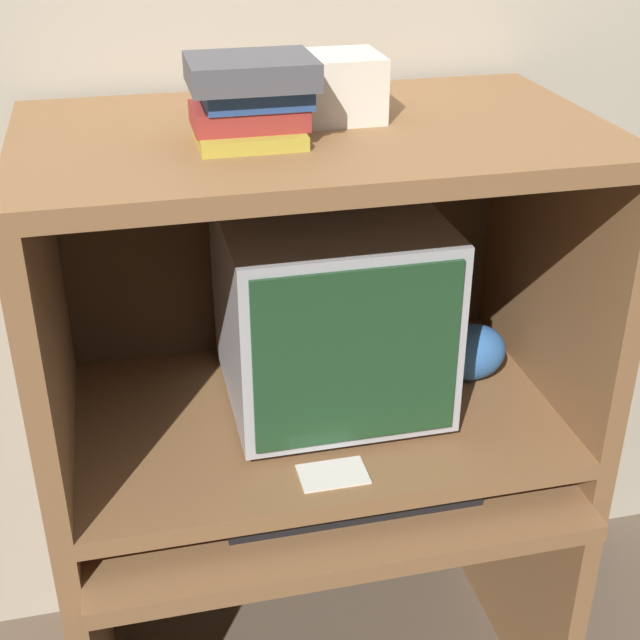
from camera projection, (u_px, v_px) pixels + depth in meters
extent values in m
cube|color=#B2A893|center=(275.00, 93.00, 1.84)|extent=(6.00, 0.06, 2.60)
cube|color=brown|center=(91.00, 604.00, 1.89)|extent=(0.04, 0.60, 0.66)
cube|color=brown|center=(518.00, 532.00, 2.09)|extent=(0.04, 0.60, 0.66)
cube|color=brown|center=(336.00, 511.00, 1.68)|extent=(0.94, 0.35, 0.04)
cube|color=brown|center=(68.00, 461.00, 1.71)|extent=(0.04, 0.60, 0.10)
cube|color=brown|center=(536.00, 398.00, 1.91)|extent=(0.04, 0.60, 0.10)
cube|color=brown|center=(314.00, 415.00, 1.80)|extent=(0.94, 0.60, 0.04)
cube|color=brown|center=(42.00, 307.00, 1.55)|extent=(0.04, 0.60, 0.57)
cube|color=brown|center=(555.00, 255.00, 1.75)|extent=(0.04, 0.60, 0.57)
cube|color=brown|center=(313.00, 138.00, 1.52)|extent=(0.94, 0.60, 0.04)
cube|color=#48321E|center=(284.00, 223.00, 1.90)|extent=(0.94, 0.01, 0.57)
cylinder|color=#B2B2B7|center=(329.00, 392.00, 1.82)|extent=(0.23, 0.23, 0.02)
cube|color=#B2B2B7|center=(329.00, 306.00, 1.73)|extent=(0.41, 0.41, 0.38)
cube|color=#1E4223|center=(357.00, 358.00, 1.55)|extent=(0.37, 0.01, 0.34)
cube|color=black|center=(350.00, 497.00, 1.68)|extent=(0.48, 0.13, 0.02)
cube|color=#333335|center=(350.00, 492.00, 1.67)|extent=(0.44, 0.10, 0.01)
ellipsoid|color=#28282B|center=(506.00, 472.00, 1.73)|extent=(0.08, 0.05, 0.03)
ellipsoid|color=#336BB7|center=(471.00, 352.00, 1.86)|extent=(0.15, 0.11, 0.12)
cube|color=gold|center=(249.00, 135.00, 1.44)|extent=(0.17, 0.15, 0.02)
cube|color=maroon|center=(249.00, 116.00, 1.43)|extent=(0.18, 0.12, 0.04)
cube|color=navy|center=(256.00, 94.00, 1.42)|extent=(0.17, 0.12, 0.03)
cube|color=#4C4C51|center=(251.00, 71.00, 1.39)|extent=(0.20, 0.15, 0.04)
cube|color=white|center=(333.00, 474.00, 1.60)|extent=(0.12, 0.08, 0.00)
cube|color=beige|center=(334.00, 87.00, 1.54)|extent=(0.16, 0.14, 0.11)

